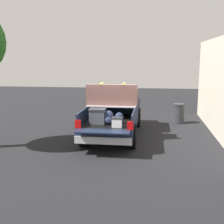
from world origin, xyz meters
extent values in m
plane|color=black|center=(0.00, 0.00, 0.00)|extent=(40.00, 40.00, 0.00)
cube|color=#162138|center=(0.00, 0.00, 0.63)|extent=(5.50, 1.92, 0.43)
cube|color=black|center=(-1.20, 0.00, 0.87)|extent=(2.80, 1.80, 0.04)
cube|color=#162138|center=(-1.20, 0.93, 1.10)|extent=(2.80, 0.06, 0.50)
cube|color=#162138|center=(-1.20, -0.93, 1.10)|extent=(2.80, 0.06, 0.50)
cube|color=#162138|center=(0.17, 0.00, 1.10)|extent=(0.06, 1.80, 0.50)
cube|color=#162138|center=(-2.88, 0.00, 0.87)|extent=(0.55, 1.80, 0.04)
cube|color=#B2B2B7|center=(-0.43, 0.00, 1.37)|extent=(1.25, 1.92, 0.04)
cube|color=#162138|center=(1.35, 0.00, 1.10)|extent=(2.30, 1.92, 0.50)
cube|color=#2D3842|center=(1.25, 0.00, 1.63)|extent=(1.94, 1.76, 0.56)
cube|color=#162138|center=(2.70, 0.00, 1.04)|extent=(0.40, 1.82, 0.38)
cube|color=#B2B2B7|center=(-2.72, 0.00, 0.54)|extent=(0.24, 1.92, 0.24)
cube|color=red|center=(-2.62, 0.88, 1.03)|extent=(0.06, 0.20, 0.28)
cube|color=red|center=(-2.62, -0.88, 1.03)|extent=(0.06, 0.20, 0.28)
cylinder|color=black|center=(1.75, 0.88, 0.44)|extent=(0.88, 0.30, 0.88)
cylinder|color=black|center=(1.75, -0.88, 0.44)|extent=(0.88, 0.30, 0.88)
cylinder|color=black|center=(-1.75, 0.88, 0.44)|extent=(0.88, 0.30, 0.88)
cylinder|color=black|center=(-1.75, -0.88, 0.44)|extent=(0.88, 0.30, 0.88)
cube|color=#474C56|center=(-1.84, 0.36, 1.14)|extent=(0.40, 0.55, 0.49)
cube|color=#31353C|center=(-1.84, 0.36, 1.41)|extent=(0.44, 0.59, 0.05)
ellipsoid|color=#283351|center=(-1.91, -0.07, 1.14)|extent=(0.20, 0.36, 0.50)
ellipsoid|color=#283351|center=(-2.02, -0.07, 1.06)|extent=(0.09, 0.25, 0.22)
ellipsoid|color=#283351|center=(-1.71, -0.42, 1.09)|extent=(0.20, 0.32, 0.40)
ellipsoid|color=#283351|center=(-1.82, -0.42, 1.03)|extent=(0.09, 0.22, 0.18)
cube|color=white|center=(-2.30, -0.41, 1.04)|extent=(0.26, 0.34, 0.30)
cube|color=#262628|center=(-2.30, -0.41, 1.21)|extent=(0.28, 0.36, 0.04)
cube|color=brown|center=(-0.43, 0.00, 1.60)|extent=(0.84, 1.99, 0.42)
cube|color=brown|center=(-0.76, 0.00, 2.01)|extent=(0.16, 1.99, 0.40)
cube|color=brown|center=(-0.38, 0.89, 1.92)|extent=(0.60, 0.20, 0.22)
cube|color=brown|center=(-0.38, -0.89, 1.92)|extent=(0.60, 0.20, 0.22)
cube|color=yellow|center=(-0.43, 0.45, 2.22)|extent=(0.94, 0.03, 0.02)
cube|color=yellow|center=(-0.43, -0.45, 2.22)|extent=(0.94, 0.03, 0.02)
cube|color=beige|center=(0.59, -4.36, 2.03)|extent=(9.51, 0.36, 4.07)
cylinder|color=#2D2D33|center=(2.77, -2.90, 0.45)|extent=(0.56, 0.56, 0.90)
cylinder|color=#2D2D33|center=(2.77, -2.90, 0.94)|extent=(0.60, 0.60, 0.08)
camera|label=1|loc=(-12.12, -1.58, 3.22)|focal=47.73mm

